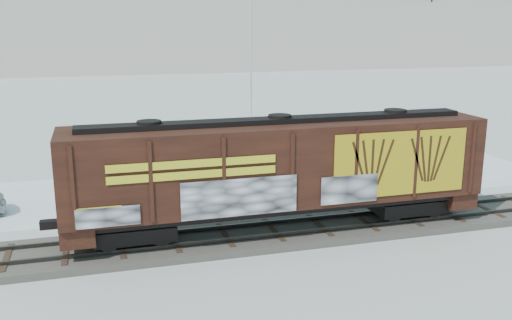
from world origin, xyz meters
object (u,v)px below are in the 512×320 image
object	(u,v)px
car_dark	(382,167)
flagpole	(253,88)
car_white	(199,182)
hopper_railcar	(279,167)

from	to	relation	value
car_dark	flagpole	bearing A→B (deg)	7.90
car_white	car_dark	bearing A→B (deg)	-63.60
hopper_railcar	car_dark	xyz separation A→B (m)	(8.11, 6.48, -2.19)
hopper_railcar	flagpole	distance (m)	15.23
flagpole	car_white	bearing A→B (deg)	-120.36
flagpole	car_dark	distance (m)	10.41
flagpole	car_white	size ratio (longest dim) A/B	2.33
flagpole	car_white	distance (m)	10.95
flagpole	car_white	world-z (taller)	flagpole
hopper_railcar	car_white	size ratio (longest dim) A/B	3.32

